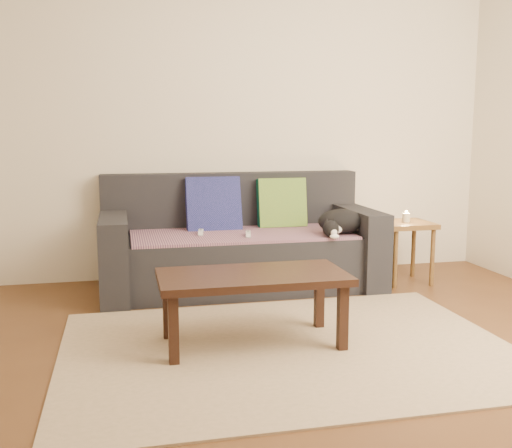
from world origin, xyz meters
The scene contains 13 objects.
ground centered at (0.00, 0.00, 0.00)m, with size 4.50×4.50×0.00m, color brown.
back_wall centered at (0.00, 2.00, 1.30)m, with size 4.50×0.04×2.60m, color beige.
sofa centered at (0.00, 1.57, 0.31)m, with size 2.10×0.94×0.87m.
throw_blanket centered at (0.00, 1.48, 0.43)m, with size 1.66×0.74×0.02m, color #402547.
cushion_navy centered at (-0.17, 1.74, 0.63)m, with size 0.43×0.11×0.43m, color #101947.
cushion_green centered at (0.39, 1.74, 0.63)m, with size 0.39×0.10×0.39m, color #0B4B34.
cat centered at (0.72, 1.28, 0.53)m, with size 0.43×0.38×0.19m.
wii_remote_a centered at (-0.31, 1.49, 0.46)m, with size 0.15×0.04×0.03m, color white.
wii_remote_b centered at (0.02, 1.33, 0.46)m, with size 0.15×0.04×0.03m, color white.
side_table centered at (1.32, 1.40, 0.41)m, with size 0.39×0.39×0.49m.
candle centered at (1.32, 1.40, 0.53)m, with size 0.06×0.06×0.09m.
rug centered at (0.00, 0.15, 0.01)m, with size 2.50×1.80×0.01m, color tan.
coffee_table centered at (-0.18, 0.26, 0.37)m, with size 1.05×0.53×0.42m.
Camera 1 is at (-0.88, -2.93, 1.21)m, focal length 42.00 mm.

